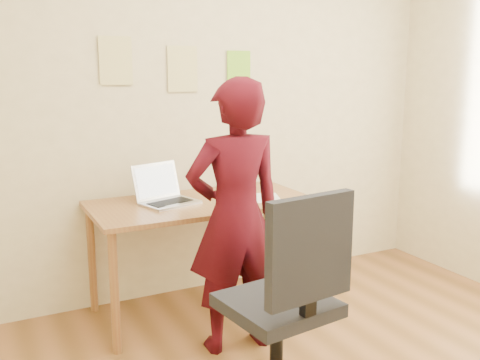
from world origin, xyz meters
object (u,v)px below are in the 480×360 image
phone (238,204)px  office_chair (286,317)px  laptop (165,195)px  person (235,218)px  desk (202,214)px

phone → office_chair: office_chair is taller
laptop → person: 0.62m
phone → office_chair: size_ratio=0.14×
office_chair → person: (0.04, 0.61, 0.31)m
laptop → office_chair: bearing=-99.5°
laptop → phone: (0.39, -0.25, -0.05)m
laptop → office_chair: size_ratio=0.38×
phone → office_chair: (-0.23, -0.95, -0.30)m
office_chair → laptop: bearing=90.5°
laptop → phone: 0.46m
desk → phone: phone is taller
desk → phone: 0.26m
office_chair → person: 0.69m
laptop → phone: size_ratio=2.72×
laptop → office_chair: 1.25m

